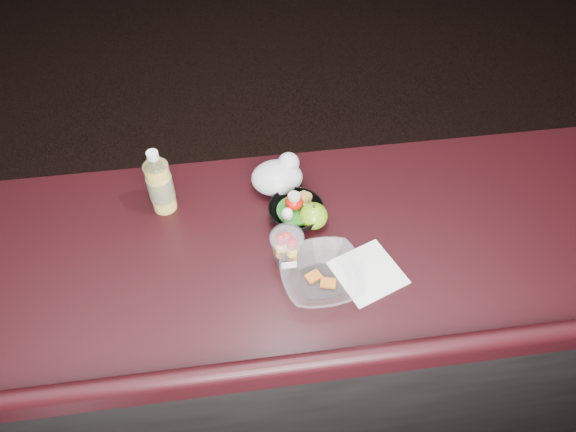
{
  "coord_description": "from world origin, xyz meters",
  "views": [
    {
      "loc": [
        -0.05,
        -0.61,
        2.24
      ],
      "look_at": [
        0.08,
        0.34,
        1.1
      ],
      "focal_mm": 35.0,
      "sensor_mm": 36.0,
      "label": 1
    }
  ],
  "objects_px": {
    "lemonade_bottle": "(160,185)",
    "green_apple": "(314,216)",
    "takeout_bowl": "(322,276)",
    "fruit_cup": "(287,247)",
    "snack_bowl": "(295,212)"
  },
  "relations": [
    {
      "from": "lemonade_bottle",
      "to": "green_apple",
      "type": "xyz_separation_m",
      "value": [
        0.41,
        -0.12,
        -0.05
      ]
    },
    {
      "from": "green_apple",
      "to": "takeout_bowl",
      "type": "bearing_deg",
      "value": -92.91
    },
    {
      "from": "green_apple",
      "to": "snack_bowl",
      "type": "distance_m",
      "value": 0.05
    },
    {
      "from": "snack_bowl",
      "to": "takeout_bowl",
      "type": "relative_size",
      "value": 0.81
    },
    {
      "from": "lemonade_bottle",
      "to": "green_apple",
      "type": "height_order",
      "value": "lemonade_bottle"
    },
    {
      "from": "lemonade_bottle",
      "to": "takeout_bowl",
      "type": "xyz_separation_m",
      "value": [
        0.4,
        -0.31,
        -0.06
      ]
    },
    {
      "from": "fruit_cup",
      "to": "snack_bowl",
      "type": "height_order",
      "value": "fruit_cup"
    },
    {
      "from": "green_apple",
      "to": "snack_bowl",
      "type": "relative_size",
      "value": 0.45
    },
    {
      "from": "green_apple",
      "to": "takeout_bowl",
      "type": "xyz_separation_m",
      "value": [
        -0.01,
        -0.19,
        -0.01
      ]
    },
    {
      "from": "fruit_cup",
      "to": "green_apple",
      "type": "height_order",
      "value": "fruit_cup"
    },
    {
      "from": "lemonade_bottle",
      "to": "fruit_cup",
      "type": "bearing_deg",
      "value": -36.37
    },
    {
      "from": "fruit_cup",
      "to": "takeout_bowl",
      "type": "xyz_separation_m",
      "value": [
        0.08,
        -0.08,
        -0.04
      ]
    },
    {
      "from": "green_apple",
      "to": "snack_bowl",
      "type": "xyz_separation_m",
      "value": [
        -0.05,
        0.03,
        -0.01
      ]
    },
    {
      "from": "fruit_cup",
      "to": "lemonade_bottle",
      "type": "bearing_deg",
      "value": 143.63
    },
    {
      "from": "lemonade_bottle",
      "to": "snack_bowl",
      "type": "xyz_separation_m",
      "value": [
        0.36,
        -0.09,
        -0.06
      ]
    }
  ]
}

